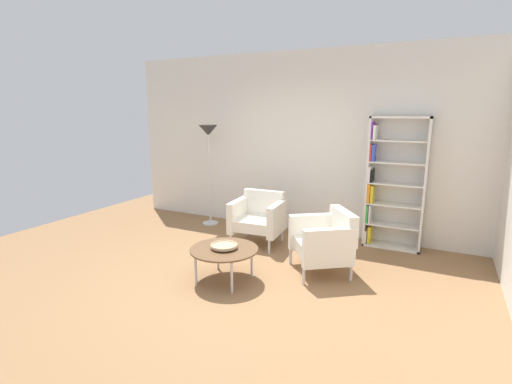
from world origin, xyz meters
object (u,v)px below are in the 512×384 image
Objects in this scene: floor_lamp_torchiere at (208,142)px; decorative_bowl at (224,246)px; armchair_near_window at (259,217)px; coffee_table_low at (224,251)px; bookshelf_tall at (392,184)px; armchair_by_bookshelf at (325,240)px.

decorative_bowl is at bearing -52.56° from floor_lamp_torchiere.
decorative_bowl is at bearing -85.50° from armchair_near_window.
armchair_near_window is at bearing 98.83° from coffee_table_low.
bookshelf_tall is 2.44× the size of armchair_near_window.
bookshelf_tall is 1.54m from armchair_by_bookshelf.
armchair_near_window is (-0.21, 1.35, 0.04)m from coffee_table_low.
armchair_by_bookshelf is 0.54× the size of floor_lamp_torchiere.
floor_lamp_torchiere is at bearing 127.44° from coffee_table_low.
coffee_table_low is at bearing -126.73° from bookshelf_tall.
decorative_bowl is (-1.56, -2.10, -0.50)m from bookshelf_tall.
bookshelf_tall reaches higher than armchair_by_bookshelf.
decorative_bowl is at bearing -126.73° from bookshelf_tall.
armchair_by_bookshelf is (1.19, -0.57, 0.00)m from armchair_near_window.
bookshelf_tall is at bearing 53.27° from decorative_bowl.
bookshelf_tall is 5.94× the size of decorative_bowl.
coffee_table_low is 0.46× the size of floor_lamp_torchiere.
decorative_bowl is at bearing -135.00° from coffee_table_low.
armchair_near_window reaches higher than coffee_table_low.
armchair_near_window reaches higher than decorative_bowl.
decorative_bowl is at bearing -87.92° from armchair_by_bookshelf.
armchair_by_bookshelf is at bearing 38.07° from decorative_bowl.
bookshelf_tall is at bearing 18.64° from armchair_near_window.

